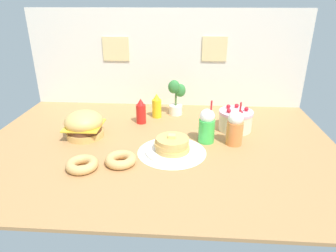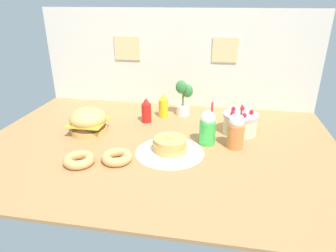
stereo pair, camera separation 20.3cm
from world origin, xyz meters
TOP-DOWN VIEW (x-y plane):
  - ground_plane at (0.00, 0.00)m, footprint 2.48×1.72m
  - back_wall at (-0.00, 0.85)m, footprint 2.48×0.04m
  - doily_mat at (0.10, -0.11)m, footprint 0.45×0.45m
  - burger at (-0.54, 0.09)m, footprint 0.27×0.27m
  - pancake_stack at (0.11, -0.11)m, footprint 0.35×0.35m
  - layer_cake at (0.57, 0.29)m, footprint 0.26×0.26m
  - ketchup_bottle at (-0.17, 0.38)m, footprint 0.08×0.08m
  - mustard_bottle at (-0.06, 0.51)m, footprint 0.08×0.08m
  - cream_soda_cup at (0.34, 0.07)m, footprint 0.11×0.11m
  - orange_float_cup at (0.53, 0.04)m, footprint 0.11×0.11m
  - donut_pink_glaze at (-0.42, -0.35)m, footprint 0.19×0.19m
  - donut_chocolate at (-0.20, -0.28)m, footprint 0.19×0.19m
  - potted_plant at (0.10, 0.59)m, footprint 0.15×0.12m

SIDE VIEW (x-z plane):
  - ground_plane at x=0.00m, z-range -0.02..0.00m
  - doily_mat at x=0.10m, z-range 0.00..0.00m
  - donut_pink_glaze at x=-0.42m, z-range 0.00..0.06m
  - donut_chocolate at x=-0.20m, z-range 0.00..0.06m
  - pancake_stack at x=0.11m, z-range -0.01..0.11m
  - layer_cake at x=0.57m, z-range -0.01..0.17m
  - burger at x=-0.54m, z-range 0.00..0.19m
  - ketchup_bottle at x=-0.17m, z-range -0.01..0.20m
  - mustard_bottle at x=-0.06m, z-range -0.01..0.20m
  - cream_soda_cup at x=0.34m, z-range -0.03..0.28m
  - orange_float_cup at x=0.53m, z-range -0.03..0.28m
  - potted_plant at x=0.10m, z-range 0.01..0.32m
  - back_wall at x=0.00m, z-range 0.00..0.86m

